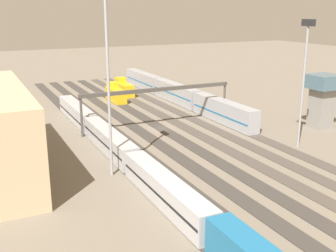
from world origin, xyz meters
TOP-DOWN VIEW (x-y plane):
  - ground_plane at (0.00, 0.00)m, footprint 400.00×400.00m
  - track_bed_0 at (0.00, -15.00)m, footprint 140.00×2.80m
  - track_bed_1 at (0.00, -10.00)m, footprint 140.00×2.80m
  - track_bed_2 at (0.00, -5.00)m, footprint 140.00×2.80m
  - track_bed_3 at (0.00, 0.00)m, footprint 140.00×2.80m
  - track_bed_4 at (0.00, 5.00)m, footprint 140.00×2.80m
  - track_bed_5 at (0.00, 10.00)m, footprint 140.00×2.80m
  - track_bed_6 at (0.00, 15.00)m, footprint 140.00×2.80m
  - train_on_track_0 at (22.52, -15.00)m, footprint 71.40×3.06m
  - train_on_track_2 at (37.70, -5.00)m, footprint 10.00×3.00m
  - train_on_track_6 at (-19.55, 15.00)m, footprint 90.60×3.06m
  - train_on_track_3 at (30.65, 0.00)m, footprint 10.00×3.00m
  - light_mast_0 at (-22.64, -18.09)m, footprint 2.80×0.70m
  - light_mast_1 at (-20.76, 18.19)m, footprint 2.80×0.70m
  - signal_gantry at (1.46, 0.00)m, footprint 0.70×35.00m
  - control_tower at (-14.41, -31.74)m, footprint 6.00×6.00m

SIDE VIEW (x-z plane):
  - ground_plane at x=0.00m, z-range 0.00..0.00m
  - track_bed_0 at x=0.00m, z-range 0.00..0.12m
  - track_bed_1 at x=0.00m, z-range 0.00..0.12m
  - track_bed_2 at x=0.00m, z-range 0.00..0.12m
  - track_bed_3 at x=0.00m, z-range 0.00..0.12m
  - track_bed_4 at x=0.00m, z-range 0.00..0.12m
  - track_bed_5 at x=0.00m, z-range 0.00..0.12m
  - track_bed_6 at x=0.00m, z-range 0.00..0.12m
  - train_on_track_6 at x=-19.55m, z-range -0.12..4.28m
  - train_on_track_2 at x=37.70m, z-range -0.34..4.66m
  - train_on_track_3 at x=30.65m, z-range -0.34..4.66m
  - train_on_track_0 at x=22.52m, z-range 0.10..5.10m
  - control_tower at x=-14.41m, z-range 1.06..12.79m
  - signal_gantry at x=1.46m, z-range 3.25..12.05m
  - light_mast_0 at x=-22.64m, z-range 3.54..27.05m
  - light_mast_1 at x=-20.76m, z-range 3.86..34.07m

